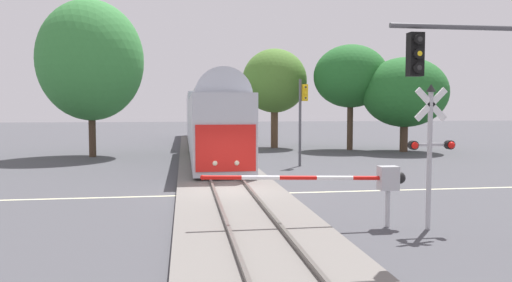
{
  "coord_description": "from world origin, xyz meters",
  "views": [
    {
      "loc": [
        -1.89,
        -19.71,
        3.49
      ],
      "look_at": [
        1.39,
        2.53,
        2.0
      ],
      "focal_mm": 34.48,
      "sensor_mm": 36.0,
      "label": 1
    }
  ],
  "objects_px": {
    "commuter_train": "(206,117)",
    "crossing_gate_near": "(366,180)",
    "traffic_signal_far_side": "(302,108)",
    "oak_far_right": "(351,76)",
    "maple_right_background": "(405,92)",
    "elm_centre_background": "(275,81)",
    "crossing_signal_mast": "(430,141)",
    "oak_behind_train": "(91,61)",
    "traffic_signal_near_right": "(509,77)"
  },
  "relations": [
    {
      "from": "crossing_gate_near",
      "to": "elm_centre_background",
      "type": "height_order",
      "value": "elm_centre_background"
    },
    {
      "from": "maple_right_background",
      "to": "oak_behind_train",
      "type": "height_order",
      "value": "oak_behind_train"
    },
    {
      "from": "traffic_signal_near_right",
      "to": "maple_right_background",
      "type": "relative_size",
      "value": 0.74
    },
    {
      "from": "maple_right_background",
      "to": "oak_behind_train",
      "type": "xyz_separation_m",
      "value": [
        -24.15,
        -0.8,
        2.13
      ]
    },
    {
      "from": "traffic_signal_far_side",
      "to": "oak_far_right",
      "type": "bearing_deg",
      "value": 58.12
    },
    {
      "from": "oak_far_right",
      "to": "crossing_gate_near",
      "type": "bearing_deg",
      "value": -108.25
    },
    {
      "from": "commuter_train",
      "to": "oak_behind_train",
      "type": "relative_size",
      "value": 3.78
    },
    {
      "from": "traffic_signal_far_side",
      "to": "oak_far_right",
      "type": "distance_m",
      "value": 13.16
    },
    {
      "from": "maple_right_background",
      "to": "elm_centre_background",
      "type": "distance_m",
      "value": 11.13
    },
    {
      "from": "maple_right_background",
      "to": "elm_centre_background",
      "type": "xyz_separation_m",
      "value": [
        -9.63,
        5.47,
        1.12
      ]
    },
    {
      "from": "maple_right_background",
      "to": "elm_centre_background",
      "type": "bearing_deg",
      "value": 150.43
    },
    {
      "from": "oak_behind_train",
      "to": "crossing_gate_near",
      "type": "bearing_deg",
      "value": -62.97
    },
    {
      "from": "traffic_signal_near_right",
      "to": "oak_far_right",
      "type": "relative_size",
      "value": 0.64
    },
    {
      "from": "crossing_signal_mast",
      "to": "maple_right_background",
      "type": "distance_m",
      "value": 26.7
    },
    {
      "from": "elm_centre_background",
      "to": "oak_far_right",
      "type": "relative_size",
      "value": 0.99
    },
    {
      "from": "oak_behind_train",
      "to": "traffic_signal_far_side",
      "type": "bearing_deg",
      "value": -29.9
    },
    {
      "from": "traffic_signal_far_side",
      "to": "maple_right_background",
      "type": "bearing_deg",
      "value": 39.3
    },
    {
      "from": "commuter_train",
      "to": "crossing_signal_mast",
      "type": "xyz_separation_m",
      "value": [
        5.07,
        -28.77,
        -0.23
      ]
    },
    {
      "from": "commuter_train",
      "to": "maple_right_background",
      "type": "height_order",
      "value": "maple_right_background"
    },
    {
      "from": "crossing_signal_mast",
      "to": "oak_far_right",
      "type": "bearing_deg",
      "value": 75.48
    },
    {
      "from": "maple_right_background",
      "to": "traffic_signal_near_right",
      "type": "bearing_deg",
      "value": -110.43
    },
    {
      "from": "commuter_train",
      "to": "traffic_signal_near_right",
      "type": "relative_size",
      "value": 7.52
    },
    {
      "from": "elm_centre_background",
      "to": "traffic_signal_far_side",
      "type": "bearing_deg",
      "value": -93.68
    },
    {
      "from": "commuter_train",
      "to": "traffic_signal_near_right",
      "type": "bearing_deg",
      "value": -79.51
    },
    {
      "from": "traffic_signal_far_side",
      "to": "oak_behind_train",
      "type": "relative_size",
      "value": 0.47
    },
    {
      "from": "commuter_train",
      "to": "traffic_signal_far_side",
      "type": "relative_size",
      "value": 8.08
    },
    {
      "from": "traffic_signal_near_right",
      "to": "crossing_gate_near",
      "type": "bearing_deg",
      "value": 130.18
    },
    {
      "from": "commuter_train",
      "to": "crossing_gate_near",
      "type": "height_order",
      "value": "commuter_train"
    },
    {
      "from": "commuter_train",
      "to": "elm_centre_background",
      "type": "xyz_separation_m",
      "value": [
        6.09,
        1.08,
        3.12
      ]
    },
    {
      "from": "crossing_gate_near",
      "to": "commuter_train",
      "type": "bearing_deg",
      "value": 96.76
    },
    {
      "from": "crossing_gate_near",
      "to": "crossing_signal_mast",
      "type": "height_order",
      "value": "crossing_signal_mast"
    },
    {
      "from": "crossing_signal_mast",
      "to": "traffic_signal_far_side",
      "type": "relative_size",
      "value": 0.8
    },
    {
      "from": "crossing_signal_mast",
      "to": "oak_behind_train",
      "type": "xyz_separation_m",
      "value": [
        -13.5,
        23.59,
        4.35
      ]
    },
    {
      "from": "crossing_gate_near",
      "to": "traffic_signal_far_side",
      "type": "xyz_separation_m",
      "value": [
        1.83,
        15.26,
        2.11
      ]
    },
    {
      "from": "maple_right_background",
      "to": "oak_far_right",
      "type": "xyz_separation_m",
      "value": [
        -3.73,
        2.32,
        1.39
      ]
    },
    {
      "from": "traffic_signal_near_right",
      "to": "oak_far_right",
      "type": "distance_m",
      "value": 29.78
    },
    {
      "from": "crossing_gate_near",
      "to": "oak_far_right",
      "type": "bearing_deg",
      "value": 71.75
    },
    {
      "from": "traffic_signal_near_right",
      "to": "oak_behind_train",
      "type": "relative_size",
      "value": 0.5
    },
    {
      "from": "commuter_train",
      "to": "oak_far_right",
      "type": "height_order",
      "value": "oak_far_right"
    },
    {
      "from": "crossing_gate_near",
      "to": "oak_far_right",
      "type": "xyz_separation_m",
      "value": [
        8.64,
        26.2,
        4.77
      ]
    },
    {
      "from": "traffic_signal_far_side",
      "to": "oak_behind_train",
      "type": "height_order",
      "value": "oak_behind_train"
    },
    {
      "from": "crossing_gate_near",
      "to": "elm_centre_background",
      "type": "distance_m",
      "value": 29.82
    },
    {
      "from": "traffic_signal_near_right",
      "to": "maple_right_background",
      "type": "distance_m",
      "value": 28.54
    },
    {
      "from": "maple_right_background",
      "to": "traffic_signal_far_side",
      "type": "bearing_deg",
      "value": -140.7
    },
    {
      "from": "crossing_gate_near",
      "to": "oak_far_right",
      "type": "relative_size",
      "value": 0.68
    },
    {
      "from": "maple_right_background",
      "to": "oak_far_right",
      "type": "height_order",
      "value": "oak_far_right"
    },
    {
      "from": "commuter_train",
      "to": "crossing_gate_near",
      "type": "xyz_separation_m",
      "value": [
        3.35,
        -28.27,
        -1.38
      ]
    },
    {
      "from": "crossing_gate_near",
      "to": "oak_behind_train",
      "type": "distance_m",
      "value": 26.49
    },
    {
      "from": "crossing_gate_near",
      "to": "maple_right_background",
      "type": "distance_m",
      "value": 27.11
    },
    {
      "from": "traffic_signal_far_side",
      "to": "maple_right_background",
      "type": "height_order",
      "value": "maple_right_background"
    }
  ]
}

